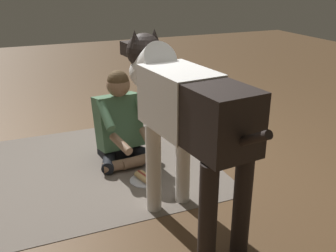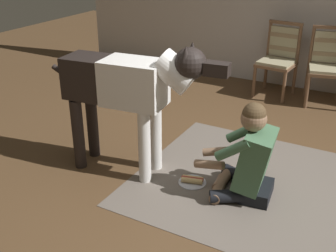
# 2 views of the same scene
# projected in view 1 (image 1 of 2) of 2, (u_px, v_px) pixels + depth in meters

# --- Properties ---
(ground_plane) EXTENTS (13.69, 13.69, 0.00)m
(ground_plane) POSITION_uv_depth(u_px,v_px,m) (132.00, 164.00, 3.62)
(ground_plane) COLOR brown
(area_rug) EXTENTS (1.89, 1.91, 0.01)m
(area_rug) POSITION_uv_depth(u_px,v_px,m) (104.00, 165.00, 3.58)
(area_rug) COLOR #6A6056
(area_rug) RESTS_ON ground
(person_sitting_on_floor) EXTENTS (0.68, 0.57, 0.85)m
(person_sitting_on_floor) POSITION_uv_depth(u_px,v_px,m) (121.00, 124.00, 3.59)
(person_sitting_on_floor) COLOR black
(person_sitting_on_floor) RESTS_ON ground
(large_dog) EXTENTS (1.67, 0.45, 1.27)m
(large_dog) POSITION_uv_depth(u_px,v_px,m) (184.00, 108.00, 2.52)
(large_dog) COLOR silver
(large_dog) RESTS_ON ground
(hot_dog_on_plate) EXTENTS (0.25, 0.25, 0.06)m
(hot_dog_on_plate) POSITION_uv_depth(u_px,v_px,m) (145.00, 178.00, 3.32)
(hot_dog_on_plate) COLOR silver
(hot_dog_on_plate) RESTS_ON ground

